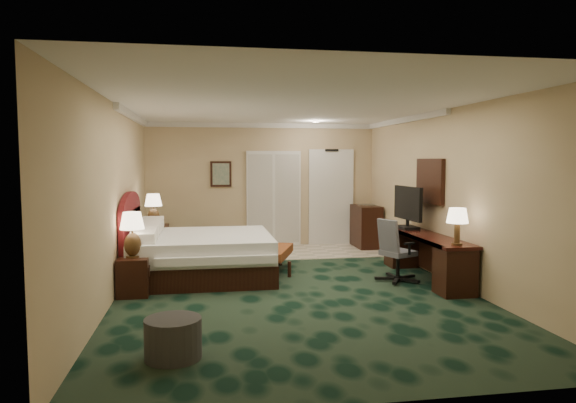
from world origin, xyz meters
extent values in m
cube|color=black|center=(0.00, 0.00, 0.00)|extent=(5.00, 7.50, 0.00)
cube|color=white|center=(0.00, 0.00, 2.70)|extent=(5.00, 7.50, 0.00)
cube|color=tan|center=(0.00, 3.75, 1.35)|extent=(5.00, 0.00, 2.70)
cube|color=tan|center=(0.00, -3.75, 1.35)|extent=(5.00, 0.00, 2.70)
cube|color=tan|center=(-2.50, 0.00, 1.35)|extent=(0.00, 7.50, 2.70)
cube|color=tan|center=(2.50, 0.00, 1.35)|extent=(0.00, 7.50, 2.70)
cube|color=#B2A994|center=(0.90, 2.90, 0.01)|extent=(3.20, 1.70, 0.01)
cube|color=white|center=(1.55, 3.72, 1.05)|extent=(1.02, 0.06, 2.18)
cube|color=#B7B7B7|center=(0.25, 3.71, 1.05)|extent=(1.20, 0.06, 2.10)
cube|color=#4D6F63|center=(-0.90, 3.71, 1.60)|extent=(0.45, 0.06, 0.55)
cube|color=white|center=(2.46, 0.60, 1.55)|extent=(0.05, 0.95, 0.75)
cube|color=white|center=(-1.30, 0.90, 0.35)|extent=(2.20, 2.04, 0.70)
cube|color=black|center=(-2.27, -0.09, 0.27)|extent=(0.43, 0.49, 0.54)
cube|color=black|center=(-2.21, 2.42, 0.33)|extent=(0.53, 0.61, 0.67)
cube|color=maroon|center=(-0.07, 1.15, 0.20)|extent=(0.78, 1.24, 0.40)
cylinder|color=#333235|center=(-1.59, -2.54, 0.20)|extent=(0.69, 0.69, 0.39)
cube|color=black|center=(2.21, 0.19, 0.36)|extent=(0.54, 2.49, 0.72)
cube|color=black|center=(2.18, 0.84, 1.09)|extent=(0.14, 0.95, 0.73)
cube|color=black|center=(2.21, 3.20, 0.46)|extent=(0.48, 0.87, 0.91)
camera|label=1|loc=(-1.28, -7.46, 1.91)|focal=32.00mm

